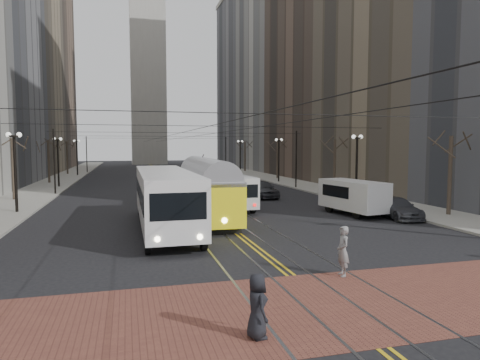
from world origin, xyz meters
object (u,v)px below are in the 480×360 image
transit_bus (165,200)px  sedan_silver (207,178)px  cargo_van (353,198)px  sedan_parked (397,208)px  pedestrian_b (343,251)px  rear_bus (227,190)px  streetcar (206,194)px  sedan_grey (262,189)px  clock_tower (147,28)px  pedestrian_a (257,306)px

transit_bus → sedan_silver: transit_bus is taller
cargo_van → sedan_silver: 27.57m
sedan_parked → pedestrian_b: 14.73m
pedestrian_b → transit_bus: bearing=-145.0°
rear_bus → pedestrian_b: size_ratio=5.38×
streetcar → sedan_parked: bearing=-14.7°
transit_bus → sedan_grey: (10.21, 13.15, -0.89)m
sedan_grey → sedan_silver: (-2.39, 15.76, -0.12)m
streetcar → pedestrian_b: (2.54, -14.61, -0.61)m
transit_bus → clock_tower: bearing=87.6°
clock_tower → pedestrian_a: bearing=-91.5°
transit_bus → sedan_grey: transit_bus is taller
rear_bus → sedan_silver: bearing=82.6°
clock_tower → sedan_silver: bearing=-86.4°
streetcar → rear_bus: 5.12m
streetcar → rear_bus: bearing=63.1°
pedestrian_a → pedestrian_b: 6.26m
sedan_parked → streetcar: bearing=168.2°
sedan_silver → clock_tower: bearing=100.5°
clock_tower → pedestrian_b: size_ratio=34.83×
sedan_silver → sedan_grey: bearing=-74.5°
sedan_parked → pedestrian_a: 20.97m
pedestrian_a → pedestrian_b: pedestrian_b is taller
sedan_silver → pedestrian_b: 39.89m
cargo_van → transit_bus: bearing=179.1°
rear_bus → cargo_van: rear_bus is taller
sedan_parked → sedan_silver: bearing=109.9°
rear_bus → sedan_parked: bearing=-40.7°
sedan_grey → sedan_parked: size_ratio=1.03×
rear_bus → sedan_parked: (10.00, -8.21, -0.64)m
rear_bus → sedan_grey: size_ratio=2.08×
sedan_silver → pedestrian_b: bearing=-86.2°
sedan_parked → pedestrian_b: (-9.93, -10.88, 0.27)m
transit_bus → sedan_silver: (7.82, 28.91, -1.01)m
clock_tower → streetcar: bearing=-90.4°
transit_bus → cargo_van: (13.42, 1.92, -0.50)m
clock_tower → rear_bus: size_ratio=6.48×
sedan_parked → cargo_van: bearing=143.1°
streetcar → sedan_grey: bearing=55.3°
sedan_silver → sedan_parked: bearing=-68.0°
clock_tower → transit_bus: bearing=-92.4°
sedan_grey → pedestrian_a: 29.70m
clock_tower → streetcar: size_ratio=4.94×
cargo_van → sedan_silver: cargo_van is taller
rear_bus → pedestrian_b: bearing=-91.1°
transit_bus → pedestrian_b: 12.34m
sedan_grey → clock_tower: bearing=89.7°
pedestrian_a → cargo_van: bearing=-41.2°
sedan_silver → pedestrian_a: 44.53m
pedestrian_a → rear_bus: bearing=-16.3°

